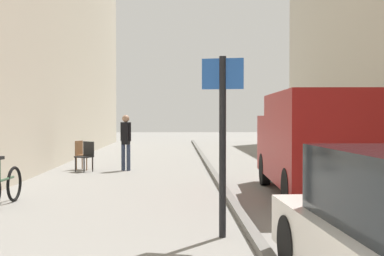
{
  "coord_description": "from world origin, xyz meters",
  "views": [
    {
      "loc": [
        0.49,
        -2.1,
        1.75
      ],
      "look_at": [
        0.88,
        10.63,
        1.44
      ],
      "focal_mm": 46.93,
      "sensor_mm": 36.0,
      "label": 1
    }
  ],
  "objects_px": {
    "street_sign_post": "(223,130)",
    "bicycle_leaning": "(4,187)",
    "pedestrian_main_foreground": "(126,139)",
    "cafe_chair_near_window": "(82,153)",
    "cafe_chair_by_doorway": "(86,154)",
    "delivery_van": "(316,141)"
  },
  "relations": [
    {
      "from": "street_sign_post",
      "to": "bicycle_leaning",
      "type": "bearing_deg",
      "value": -19.7
    },
    {
      "from": "pedestrian_main_foreground",
      "to": "street_sign_post",
      "type": "bearing_deg",
      "value": 119.76
    },
    {
      "from": "cafe_chair_near_window",
      "to": "cafe_chair_by_doorway",
      "type": "relative_size",
      "value": 1.0
    },
    {
      "from": "street_sign_post",
      "to": "pedestrian_main_foreground",
      "type": "bearing_deg",
      "value": -62.24
    },
    {
      "from": "pedestrian_main_foreground",
      "to": "street_sign_post",
      "type": "relative_size",
      "value": 0.68
    },
    {
      "from": "cafe_chair_near_window",
      "to": "cafe_chair_by_doorway",
      "type": "xyz_separation_m",
      "value": [
        0.23,
        -0.56,
        0.0
      ]
    },
    {
      "from": "pedestrian_main_foreground",
      "to": "delivery_van",
      "type": "relative_size",
      "value": 0.34
    },
    {
      "from": "pedestrian_main_foreground",
      "to": "cafe_chair_by_doorway",
      "type": "distance_m",
      "value": 1.33
    },
    {
      "from": "cafe_chair_near_window",
      "to": "cafe_chair_by_doorway",
      "type": "bearing_deg",
      "value": 41.68
    },
    {
      "from": "bicycle_leaning",
      "to": "delivery_van",
      "type": "bearing_deg",
      "value": 11.67
    },
    {
      "from": "delivery_van",
      "to": "pedestrian_main_foreground",
      "type": "bearing_deg",
      "value": 133.51
    },
    {
      "from": "delivery_van",
      "to": "cafe_chair_near_window",
      "type": "bearing_deg",
      "value": 139.6
    },
    {
      "from": "bicycle_leaning",
      "to": "cafe_chair_near_window",
      "type": "height_order",
      "value": "bicycle_leaning"
    },
    {
      "from": "cafe_chair_by_doorway",
      "to": "street_sign_post",
      "type": "bearing_deg",
      "value": 147.38
    },
    {
      "from": "pedestrian_main_foreground",
      "to": "cafe_chair_near_window",
      "type": "xyz_separation_m",
      "value": [
        -1.46,
        0.34,
        -0.48
      ]
    },
    {
      "from": "delivery_van",
      "to": "street_sign_post",
      "type": "distance_m",
      "value": 4.25
    },
    {
      "from": "cafe_chair_by_doorway",
      "to": "cafe_chair_near_window",
      "type": "bearing_deg",
      "value": -32.0
    },
    {
      "from": "pedestrian_main_foreground",
      "to": "bicycle_leaning",
      "type": "distance_m",
      "value": 6.55
    },
    {
      "from": "delivery_van",
      "to": "cafe_chair_by_doorway",
      "type": "height_order",
      "value": "delivery_van"
    },
    {
      "from": "pedestrian_main_foreground",
      "to": "bicycle_leaning",
      "type": "xyz_separation_m",
      "value": [
        -1.72,
        -6.28,
        -0.65
      ]
    },
    {
      "from": "pedestrian_main_foreground",
      "to": "street_sign_post",
      "type": "distance_m",
      "value": 9.19
    },
    {
      "from": "street_sign_post",
      "to": "cafe_chair_by_doorway",
      "type": "bearing_deg",
      "value": -54.61
    }
  ]
}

